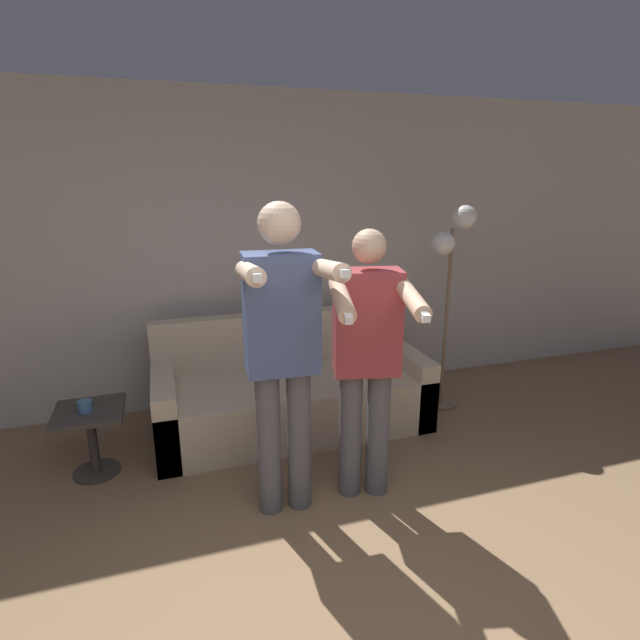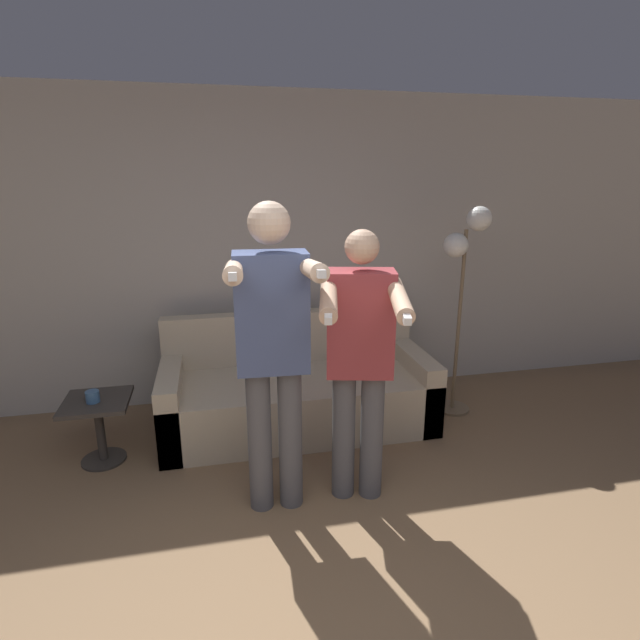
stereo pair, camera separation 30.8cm
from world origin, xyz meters
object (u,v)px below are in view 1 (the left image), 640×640
couch (291,393)px  floor_lamp (452,256)px  person_right (367,353)px  side_table (91,428)px  cat (276,303)px  cup (85,406)px  person_left (282,344)px

couch → floor_lamp: bearing=-1.9°
person_right → side_table: 1.90m
floor_lamp → cat: bearing=164.7°
cat → cup: bearing=-156.3°
cup → cat: bearing=23.7°
cup → person_left: bearing=-32.5°
floor_lamp → cup: floor_lamp is taller
side_table → person_right: bearing=-25.0°
floor_lamp → cup: (-2.79, -0.24, -0.80)m
side_table → floor_lamp: bearing=4.4°
couch → person_left: size_ratio=1.15×
person_left → cup: person_left is taller
couch → cup: size_ratio=23.43×
person_right → side_table: (-1.63, 0.76, -0.61)m
side_table → cat: bearing=22.9°
person_left → person_right: person_left is taller
person_left → cat: size_ratio=4.51×
person_left → floor_lamp: person_left is taller
person_left → floor_lamp: size_ratio=1.06×
couch → floor_lamp: (1.35, -0.05, 1.04)m
person_left → floor_lamp: bearing=33.8°
person_right → floor_lamp: (1.15, 0.97, 0.37)m
person_right → floor_lamp: bearing=53.8°
cat → couch: bearing=-84.9°
person_left → cup: (-1.14, 0.73, -0.55)m
cat → floor_lamp: (1.38, -0.38, 0.38)m
person_left → side_table: bearing=149.4°
couch → person_left: (-0.30, -1.02, 0.78)m
floor_lamp → person_right: bearing=-139.6°
side_table → couch: bearing=10.3°
person_left → person_right: 0.51m
couch → person_left: 1.32m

